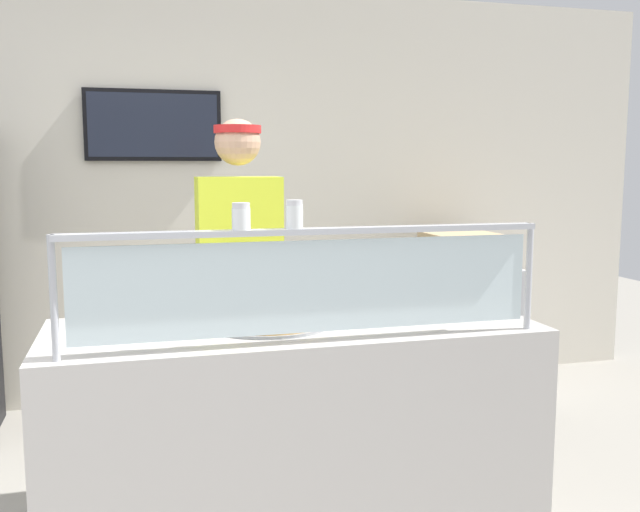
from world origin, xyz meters
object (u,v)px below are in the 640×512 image
object	(u,v)px
parmesan_shaker	(241,218)
worker_figure	(241,284)
pizza_box_stack	(460,250)
pizza_server	(263,316)
pizza_tray	(269,320)
pepper_flake_shaker	(294,216)

from	to	relation	value
parmesan_shaker	worker_figure	xyz separation A→B (m)	(0.13, 0.93, -0.38)
pizza_box_stack	pizza_server	bearing A→B (deg)	-134.77
pizza_tray	pizza_server	world-z (taller)	pizza_server
pepper_flake_shaker	worker_figure	distance (m)	1.00
pizza_tray	parmesan_shaker	distance (m)	0.54
parmesan_shaker	pizza_box_stack	world-z (taller)	parmesan_shaker
pizza_server	worker_figure	distance (m)	0.63
pizza_server	pepper_flake_shaker	distance (m)	0.50
parmesan_shaker	pizza_box_stack	xyz separation A→B (m)	(1.75, 1.94, -0.39)
worker_figure	pizza_box_stack	bearing A→B (deg)	32.00
pizza_box_stack	parmesan_shaker	bearing A→B (deg)	-132.14
pizza_server	pepper_flake_shaker	size ratio (longest dim) A/B	2.94
pizza_tray	pepper_flake_shaker	distance (m)	0.52
worker_figure	pepper_flake_shaker	bearing A→B (deg)	-87.35
parmesan_shaker	pepper_flake_shaker	bearing A→B (deg)	0.00
pizza_tray	pepper_flake_shaker	size ratio (longest dim) A/B	5.00
pepper_flake_shaker	pizza_server	bearing A→B (deg)	100.53
pizza_server	pizza_box_stack	bearing A→B (deg)	43.54
parmesan_shaker	pepper_flake_shaker	size ratio (longest dim) A/B	0.93
pizza_server	parmesan_shaker	bearing A→B (deg)	-114.34
pizza_server	parmesan_shaker	size ratio (longest dim) A/B	3.16
worker_figure	pizza_box_stack	xyz separation A→B (m)	(1.62, 1.01, -0.01)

